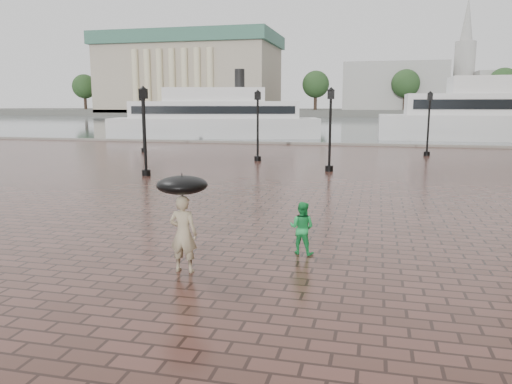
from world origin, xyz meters
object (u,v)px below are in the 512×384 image
at_px(street_lamps, 262,125).
at_px(adult_pedestrian, 183,234).
at_px(child_pedestrian, 302,228).
at_px(ferry_near, 215,117).

relative_size(street_lamps, adult_pedestrian, 12.56).
height_order(street_lamps, child_pedestrian, street_lamps).
bearing_deg(ferry_near, adult_pedestrian, -86.40).
bearing_deg(child_pedestrian, ferry_near, -57.80).
relative_size(adult_pedestrian, ferry_near, 0.07).
height_order(adult_pedestrian, child_pedestrian, adult_pedestrian).
distance_m(adult_pedestrian, ferry_near, 44.44).
xyz_separation_m(adult_pedestrian, child_pedestrian, (2.31, 1.94, -0.20)).
relative_size(street_lamps, child_pedestrian, 16.54).
bearing_deg(street_lamps, ferry_near, 115.48).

